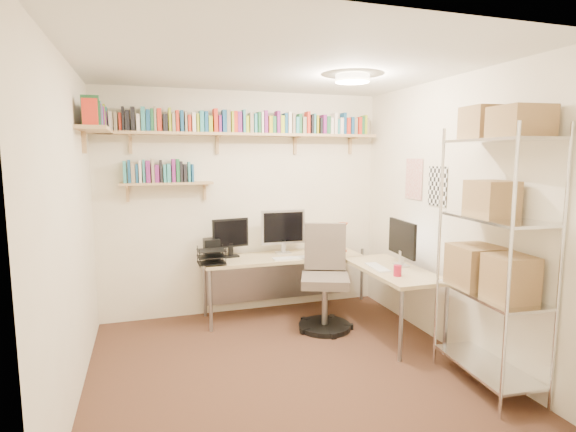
% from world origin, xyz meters
% --- Properties ---
extents(ground, '(3.20, 3.20, 0.00)m').
position_xyz_m(ground, '(0.00, 0.00, 0.00)').
color(ground, '#462C1E').
rests_on(ground, ground).
extents(room_shell, '(3.24, 3.04, 2.52)m').
position_xyz_m(room_shell, '(0.00, 0.00, 1.55)').
color(room_shell, beige).
rests_on(room_shell, ground).
extents(wall_shelves, '(3.12, 1.09, 0.80)m').
position_xyz_m(wall_shelves, '(-0.41, 1.30, 2.03)').
color(wall_shelves, tan).
rests_on(wall_shelves, ground).
extents(corner_desk, '(2.10, 1.74, 1.19)m').
position_xyz_m(corner_desk, '(0.48, 0.96, 0.68)').
color(corner_desk, '#D4B48A').
rests_on(corner_desk, ground).
extents(office_chair, '(0.62, 0.63, 1.08)m').
position_xyz_m(office_chair, '(0.67, 0.71, 0.45)').
color(office_chair, black).
rests_on(office_chair, ground).
extents(wire_rack, '(0.50, 0.90, 2.17)m').
position_xyz_m(wire_rack, '(1.42, -0.78, 1.29)').
color(wire_rack, silver).
rests_on(wire_rack, ground).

